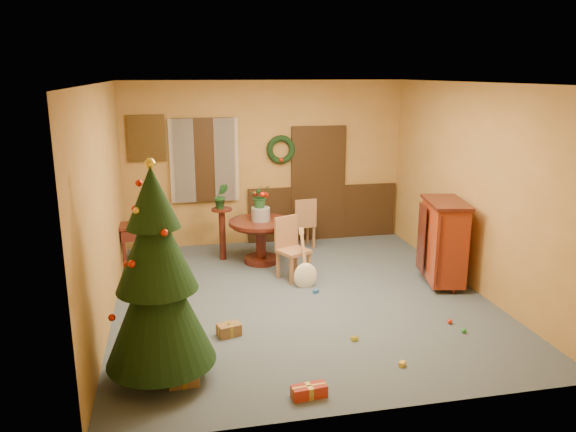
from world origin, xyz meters
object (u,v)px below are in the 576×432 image
object	(u,v)px
chair_near	(290,246)
writing_desk	(144,234)
christmas_tree	(157,279)
sideboard	(444,240)
dining_table	(261,233)

from	to	relation	value
chair_near	writing_desk	bearing A→B (deg)	156.21
christmas_tree	sideboard	xyz separation A→B (m)	(4.01, 1.87, -0.40)
dining_table	chair_near	world-z (taller)	chair_near
chair_near	christmas_tree	size ratio (longest dim) A/B	0.42
chair_near	writing_desk	distance (m)	2.37
writing_desk	chair_near	bearing A→B (deg)	-23.79
writing_desk	sideboard	world-z (taller)	sideboard
dining_table	sideboard	world-z (taller)	sideboard
writing_desk	sideboard	distance (m)	4.60
christmas_tree	writing_desk	distance (m)	3.57
dining_table	chair_near	bearing A→B (deg)	-67.36
dining_table	chair_near	size ratio (longest dim) A/B	1.09
sideboard	writing_desk	bearing A→B (deg)	158.97
writing_desk	sideboard	size ratio (longest dim) A/B	0.72
sideboard	chair_near	bearing A→B (deg)	161.90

